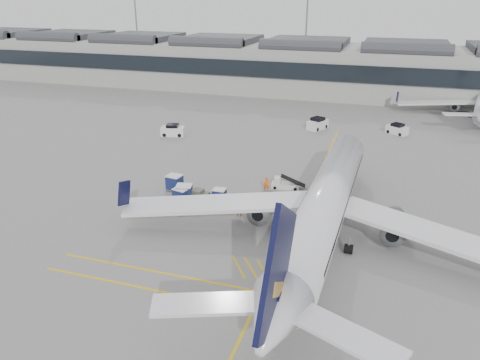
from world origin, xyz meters
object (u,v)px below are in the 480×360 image
(airliner_main, at_px, (324,206))
(ramp_agent_b, at_px, (239,209))
(baggage_cart_a, at_px, (219,195))
(pushback_tug, at_px, (198,196))
(belt_loader, at_px, (285,184))
(ramp_agent_a, at_px, (267,185))

(airliner_main, bearing_deg, ramp_agent_b, 167.91)
(airliner_main, height_order, baggage_cart_a, airliner_main)
(pushback_tug, bearing_deg, belt_loader, 46.34)
(belt_loader, relative_size, ramp_agent_a, 2.17)
(airliner_main, bearing_deg, belt_loader, 120.63)
(baggage_cart_a, bearing_deg, ramp_agent_a, 44.16)
(airliner_main, relative_size, belt_loader, 10.43)
(pushback_tug, bearing_deg, baggage_cart_a, 19.49)
(baggage_cart_a, relative_size, ramp_agent_b, 1.00)
(baggage_cart_a, bearing_deg, airliner_main, -22.04)
(baggage_cart_a, bearing_deg, ramp_agent_b, -40.49)
(baggage_cart_a, height_order, ramp_agent_a, ramp_agent_a)
(baggage_cart_a, bearing_deg, belt_loader, 44.82)
(belt_loader, height_order, pushback_tug, belt_loader)
(belt_loader, bearing_deg, baggage_cart_a, -141.94)
(ramp_agent_a, relative_size, pushback_tug, 0.72)
(ramp_agent_a, distance_m, pushback_tug, 8.57)
(pushback_tug, bearing_deg, ramp_agent_b, -12.63)
(ramp_agent_b, bearing_deg, ramp_agent_a, -100.50)
(pushback_tug, bearing_deg, ramp_agent_a, 43.53)
(airliner_main, height_order, ramp_agent_a, airliner_main)
(baggage_cart_a, relative_size, ramp_agent_a, 0.82)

